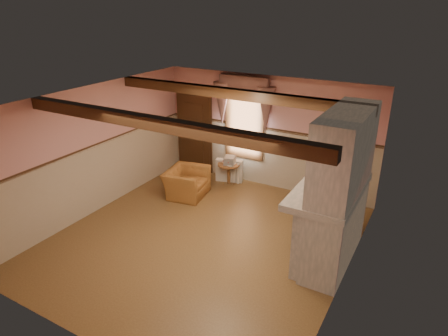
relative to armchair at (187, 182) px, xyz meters
The scene contains 26 objects.
floor 2.06m from the armchair, 46.52° to the right, with size 5.50×6.00×0.01m, color brown.
ceiling 3.20m from the armchair, 46.52° to the right, with size 5.50×6.00×0.01m, color silver.
wall_back 2.33m from the armchair, 47.58° to the left, with size 5.50×0.02×2.80m, color pink.
wall_front 4.81m from the armchair, 72.66° to the right, with size 5.50×0.02×2.80m, color pink.
wall_left 2.27m from the armchair, 132.60° to the right, with size 0.02×6.00×2.80m, color pink.
wall_right 4.53m from the armchair, 19.55° to the right, with size 0.02×6.00×2.80m, color pink.
wainscot 2.07m from the armchair, 46.52° to the right, with size 5.50×6.00×1.50m, color #BEAE99, non-canonical shape.
chair_rail 2.34m from the armchair, 46.52° to the right, with size 5.50×6.00×0.08m, color black, non-canonical shape.
firebox 3.51m from the armchair, 14.41° to the right, with size 0.20×0.95×0.90m, color black.
armchair is the anchor object (origin of this frame).
side_table 1.23m from the armchair, 62.41° to the left, with size 0.57×0.57×0.55m, color brown.
book_stack 1.28m from the armchair, 61.38° to the left, with size 0.26×0.32×0.20m, color #B7AD8C.
radiator 1.33m from the armchair, 67.49° to the left, with size 0.70×0.18×0.60m, color silver.
bowl 3.86m from the armchair, ahead, with size 0.31×0.31×0.08m, color brown.
mantel_clock 3.84m from the armchair, ahead, with size 0.14×0.24×0.20m, color black.
oil_lamp 3.89m from the armchair, ahead, with size 0.11×0.11×0.28m, color #C78438.
candle_red 4.05m from the armchair, 20.14° to the right, with size 0.06×0.06×0.16m, color #AC1523.
jar_yellow 3.99m from the armchair, 17.77° to the right, with size 0.06×0.06×0.12m, color gold.
fireplace 4.06m from the armchair, 12.86° to the right, with size 0.85×2.00×2.80m, color gray.
mantel 3.88m from the armchair, 13.47° to the right, with size 1.05×2.05×0.12m, color gray.
overmantel_mirror 3.92m from the armchair, 14.17° to the right, with size 0.06×1.44×1.04m, color silver.
door 1.78m from the armchair, 115.62° to the left, with size 1.10×0.10×2.10m, color black.
window 2.15m from the armchair, 62.01° to the left, with size 1.06×0.08×2.02m, color white.
window_drapes 2.51m from the armchair, 60.51° to the left, with size 1.30×0.14×1.40m, color gray.
ceiling_beam_front 3.83m from the armchair, 62.42° to the right, with size 5.50×0.18×0.20m, color black.
ceiling_beam_back 2.76m from the armchair, 11.04° to the right, with size 5.50×0.18×0.20m, color black.
Camera 1 is at (3.73, -5.72, 4.40)m, focal length 32.00 mm.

